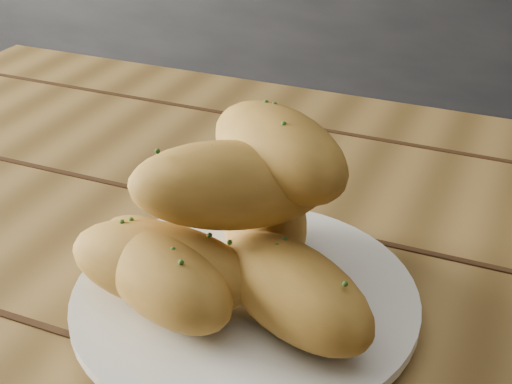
% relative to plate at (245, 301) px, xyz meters
% --- Properties ---
extents(counter, '(2.80, 0.60, 0.90)m').
position_rel_plate_xyz_m(counter, '(-0.23, 1.59, -0.31)').
color(counter, black).
rests_on(counter, ground).
extents(plate, '(0.25, 0.25, 0.02)m').
position_rel_plate_xyz_m(plate, '(0.00, 0.00, 0.00)').
color(plate, white).
rests_on(plate, table).
extents(bread_rolls, '(0.24, 0.22, 0.13)m').
position_rel_plate_xyz_m(bread_rolls, '(-0.01, -0.00, 0.06)').
color(bread_rolls, '#AE7D30').
rests_on(bread_rolls, plate).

